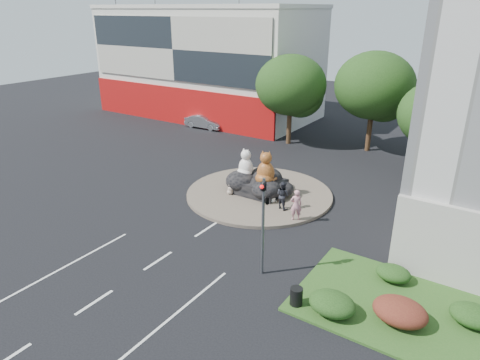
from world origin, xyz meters
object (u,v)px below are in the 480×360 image
(pedestrian_pink, at_px, (296,205))
(parked_car, at_px, (205,122))
(kitten_calico, at_px, (231,188))
(cat_tabby, at_px, (266,167))
(cat_white, at_px, (246,163))
(pedestrian_dark, at_px, (283,195))
(litter_bin, at_px, (296,296))
(kitten_white, at_px, (273,197))

(pedestrian_pink, height_order, parked_car, pedestrian_pink)
(kitten_calico, bearing_deg, cat_tabby, 47.78)
(cat_white, height_order, kitten_calico, cat_white)
(kitten_calico, relative_size, pedestrian_dark, 0.47)
(cat_white, relative_size, pedestrian_pink, 1.06)
(cat_white, xyz_separation_m, pedestrian_dark, (3.67, -1.39, -1.02))
(cat_white, xyz_separation_m, cat_tabby, (1.74, -0.26, 0.11))
(parked_car, xyz_separation_m, litter_bin, (21.63, -21.30, -0.20))
(kitten_white, bearing_deg, pedestrian_dark, -77.40)
(kitten_calico, relative_size, pedestrian_pink, 0.45)
(kitten_calico, bearing_deg, litter_bin, -20.76)
(kitten_calico, distance_m, litter_bin, 12.06)
(kitten_white, distance_m, parked_car, 20.28)
(kitten_calico, height_order, parked_car, parked_car)
(litter_bin, bearing_deg, kitten_calico, 138.32)
(kitten_calico, bearing_deg, kitten_white, 28.69)
(cat_white, height_order, pedestrian_pink, cat_white)
(pedestrian_pink, bearing_deg, kitten_calico, -46.47)
(kitten_white, xyz_separation_m, litter_bin, (5.95, -8.43, -0.06))
(kitten_white, height_order, parked_car, parked_car)
(kitten_white, bearing_deg, kitten_calico, 136.04)
(cat_tabby, distance_m, kitten_white, 2.02)
(kitten_white, height_order, pedestrian_dark, pedestrian_dark)
(cat_tabby, height_order, kitten_calico, cat_tabby)
(pedestrian_pink, height_order, pedestrian_dark, pedestrian_pink)
(parked_car, bearing_deg, kitten_calico, -139.93)
(cat_white, bearing_deg, litter_bin, -36.15)
(pedestrian_pink, bearing_deg, kitten_white, -66.72)
(parked_car, relative_size, litter_bin, 5.44)
(kitten_white, height_order, pedestrian_pink, pedestrian_pink)
(cat_white, xyz_separation_m, kitten_calico, (-0.38, -1.33, -1.50))
(parked_car, bearing_deg, litter_bin, -138.03)
(kitten_calico, bearing_deg, pedestrian_dark, 20.04)
(litter_bin, bearing_deg, parked_car, 135.43)
(cat_white, distance_m, parked_car, 17.72)
(cat_tabby, height_order, kitten_white, cat_tabby)
(cat_white, distance_m, litter_bin, 12.82)
(cat_tabby, bearing_deg, kitten_calico, -165.47)
(parked_car, bearing_deg, pedestrian_dark, -132.15)
(pedestrian_dark, xyz_separation_m, parked_car, (-16.67, 13.35, -0.39))
(kitten_calico, height_order, pedestrian_dark, pedestrian_dark)
(kitten_white, bearing_deg, cat_white, 109.44)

